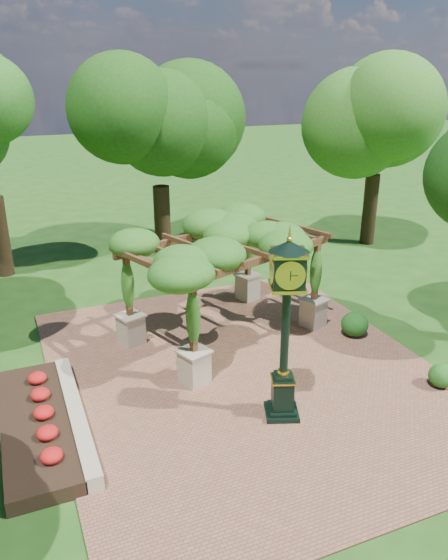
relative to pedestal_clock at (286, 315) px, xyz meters
name	(u,v)px	position (x,y,z in m)	size (l,w,h in m)	color
ground	(261,392)	(0.01, 1.11, -2.67)	(120.00, 120.00, 0.00)	#1E4714
brick_plaza	(245,372)	(0.01, 2.11, -2.65)	(10.00, 12.00, 0.04)	brown
border_wall	(76,416)	(-4.59, 1.61, -2.47)	(0.35, 5.00, 0.40)	#C6B793
flower_bed	(36,425)	(-5.49, 1.61, -2.49)	(1.50, 5.00, 0.36)	red
pedestal_clock	(286,315)	(0.00, 0.00, 0.00)	(1.13, 1.13, 4.46)	black
pergola	(225,245)	(0.38, 4.42, 0.29)	(6.60, 5.31, 3.61)	#BDAA8C
sundial	(171,260)	(0.66, 10.82, -2.30)	(0.59, 0.59, 0.85)	gray
shrub_front	(442,376)	(4.43, -0.50, -2.32)	(0.68, 0.68, 0.61)	#205919
shrub_mid	(355,324)	(4.05, 2.80, -2.25)	(0.84, 0.84, 0.76)	#194F16
shrub_back	(294,280)	(4.24, 6.90, -2.29)	(0.75, 0.75, 0.68)	#2B5A1A
tree_north	(159,132)	(1.05, 13.25, 2.57)	(5.17, 5.17, 7.61)	#332214
tree_east_far	(379,117)	(10.29, 10.63, 3.10)	(4.49, 4.49, 8.39)	#322113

